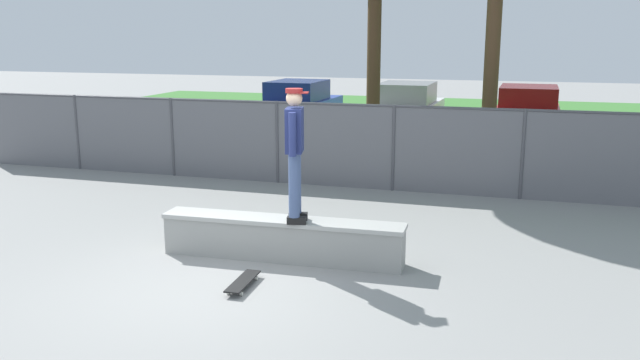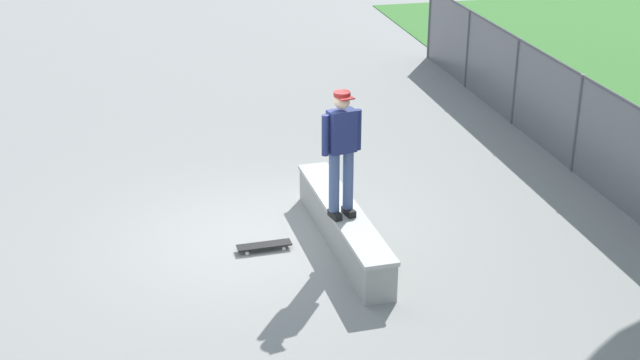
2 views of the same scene
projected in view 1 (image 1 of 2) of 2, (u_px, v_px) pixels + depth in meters
The scene contains 9 objects.
ground_plane at pixel (207, 287), 8.36m from camera, with size 80.00×80.00×0.00m, color gray.
grass_strip at pixel (412, 124), 23.51m from camera, with size 29.61×20.00×0.02m, color #3D7A33.
concrete_ledge at pixel (282, 239), 9.35m from camera, with size 3.52×0.61×0.60m.
skateboarder at pixel (295, 148), 8.90m from camera, with size 0.36×0.59×1.84m.
skateboard at pixel (243, 282), 8.35m from camera, with size 0.23×0.81×0.09m.
chainlink_fence at pixel (334, 141), 13.69m from camera, with size 17.68×0.07×1.76m.
car_blue at pixel (299, 106), 21.66m from camera, with size 2.08×4.23×1.66m.
car_white at pixel (407, 109), 20.74m from camera, with size 2.08×4.23×1.66m.
car_red at pixel (527, 114), 19.44m from camera, with size 2.08×4.23×1.66m.
Camera 1 is at (3.66, -7.11, 3.15)m, focal length 36.93 mm.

